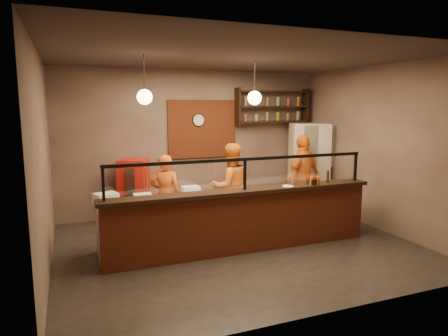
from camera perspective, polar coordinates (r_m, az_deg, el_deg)
name	(u,v)px	position (r m, az deg, el deg)	size (l,w,h in m)	color
floor	(237,246)	(7.10, 1.89, -11.01)	(6.00, 6.00, 0.00)	black
ceiling	(238,57)	(6.73, 2.03, 15.57)	(6.00, 6.00, 0.00)	#3B322E
wall_back	(194,142)	(9.07, -4.34, 3.68)	(6.00, 6.00, 0.00)	#746055
wall_left	(43,164)	(6.19, -24.45, 0.52)	(5.00, 5.00, 0.00)	#746055
wall_right	(378,148)	(8.38, 21.17, 2.69)	(5.00, 5.00, 0.00)	#746055
wall_front	(327,180)	(4.57, 14.50, -1.66)	(6.00, 6.00, 0.00)	#746055
brick_patch	(203,129)	(9.08, -3.09, 5.60)	(1.60, 0.04, 1.30)	brown
service_counter	(244,223)	(6.68, 2.94, -7.78)	(4.60, 0.25, 1.00)	brown
counter_ledge	(245,191)	(6.55, 2.97, -3.34)	(4.70, 0.37, 0.06)	black
worktop_cabinet	(233,219)	(7.14, 1.27, -7.30)	(4.60, 0.75, 0.85)	gray
worktop	(233,194)	(7.03, 1.28, -3.78)	(4.60, 0.75, 0.05)	white
sneeze_guard	(245,171)	(6.49, 3.00, -0.40)	(4.50, 0.05, 0.52)	white
wall_shelving	(273,107)	(9.60, 6.96, 8.71)	(1.84, 0.28, 0.85)	black
wall_clock	(198,120)	(9.03, -3.69, 6.84)	(0.30, 0.30, 0.04)	black
pendant_left	(145,97)	(6.44, -11.28, 9.93)	(0.24, 0.24, 0.77)	black
pendant_right	(255,98)	(7.03, 4.38, 9.97)	(0.24, 0.24, 0.77)	black
cook_left	(166,196)	(7.48, -8.35, -3.92)	(0.56, 0.37, 1.54)	#C44812
cook_mid	(230,187)	(7.80, 0.93, -2.69)	(0.83, 0.65, 1.70)	orange
cook_right	(303,177)	(8.81, 11.20, -1.20)	(1.06, 0.44, 1.80)	orange
fridge	(308,166)	(9.61, 11.96, 0.25)	(0.84, 0.78, 2.01)	beige
red_cooler	(134,191)	(8.55, -12.72, -3.19)	(0.57, 0.52, 1.32)	#B5150C
pizza_dough	(222,193)	(7.02, -0.25, -3.54)	(0.47, 0.47, 0.01)	white
prep_tub_a	(106,198)	(6.51, -16.51, -4.19)	(0.34, 0.27, 0.17)	white
prep_tub_b	(191,191)	(6.89, -4.76, -3.23)	(0.29, 0.23, 0.15)	white
prep_tub_c	(143,198)	(6.46, -11.54, -4.24)	(0.27, 0.22, 0.14)	white
rolling_pin	(172,196)	(6.75, -7.44, -3.93)	(0.05, 0.05, 0.32)	yellow
condiment_caddy	(313,182)	(7.11, 12.60, -1.93)	(0.18, 0.14, 0.10)	black
pepper_mill	(328,176)	(7.38, 14.60, -1.18)	(0.05, 0.05, 0.21)	black
small_plate	(288,186)	(6.85, 9.13, -2.59)	(0.19, 0.19, 0.01)	silver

